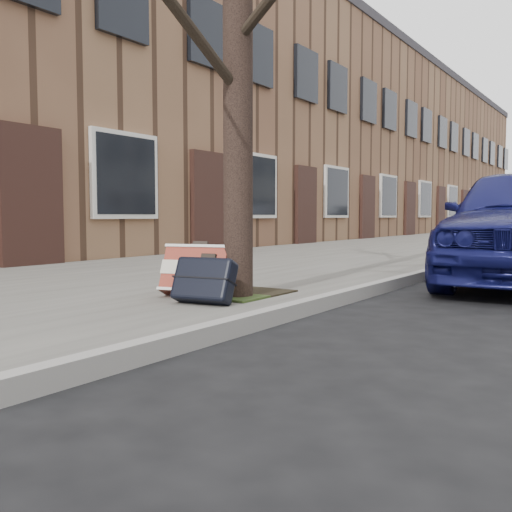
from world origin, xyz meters
The scene contains 6 objects.
ground centered at (0.00, 0.00, 0.00)m, with size 120.00×120.00×0.00m, color black.
near_sidewalk centered at (-3.70, 15.00, 0.06)m, with size 5.00×70.00×0.12m, color slate.
house_near centered at (-9.60, 16.00, 3.50)m, with size 6.80×40.00×7.00m, color brown.
dirt_patch centered at (-2.00, 1.20, 0.13)m, with size 0.85×0.85×0.01m, color black.
suitcase_red centered at (-2.14, 0.84, 0.34)m, with size 0.58×0.16×0.42m, color maroon.
suitcase_navy centered at (-1.83, 0.56, 0.32)m, with size 0.50×0.16×0.36m, color black.
Camera 1 is at (1.03, -2.94, 0.82)m, focal length 40.00 mm.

